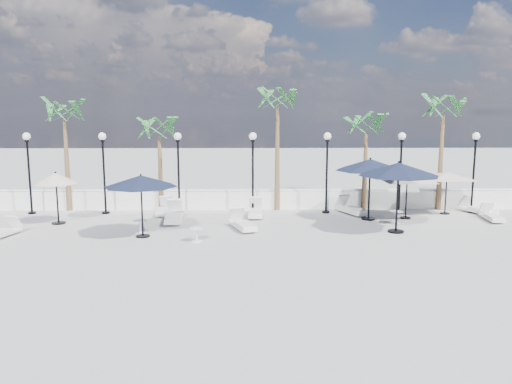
{
  "coord_description": "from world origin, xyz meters",
  "views": [
    {
      "loc": [
        -0.17,
        -16.87,
        4.78
      ],
      "look_at": [
        0.11,
        3.52,
        1.5
      ],
      "focal_mm": 35.0,
      "sensor_mm": 36.0,
      "label": 1
    }
  ],
  "objects_px": {
    "parasol_cream_sq_a": "(447,172)",
    "lounger_2": "(164,210)",
    "lounger_4": "(351,209)",
    "lounger_7": "(478,209)",
    "lounger_6": "(492,216)",
    "parasol_cream_sq_b": "(407,174)",
    "lounger_3": "(255,211)",
    "parasol_navy_right": "(370,165)",
    "parasol_navy_left": "(141,181)",
    "parasol_cream_small": "(56,179)",
    "lounger_0": "(2,232)",
    "lounger_1": "(174,216)",
    "lounger_5": "(242,224)",
    "parasol_navy_mid": "(399,170)"
  },
  "relations": [
    {
      "from": "lounger_2",
      "to": "parasol_navy_right",
      "type": "xyz_separation_m",
      "value": [
        9.36,
        -1.23,
        2.22
      ]
    },
    {
      "from": "lounger_7",
      "to": "parasol_cream_sq_a",
      "type": "relative_size",
      "value": 0.46
    },
    {
      "from": "lounger_3",
      "to": "lounger_4",
      "type": "bearing_deg",
      "value": 7.24
    },
    {
      "from": "lounger_7",
      "to": "lounger_1",
      "type": "bearing_deg",
      "value": 162.88
    },
    {
      "from": "lounger_2",
      "to": "lounger_3",
      "type": "bearing_deg",
      "value": -9.36
    },
    {
      "from": "lounger_6",
      "to": "parasol_cream_sq_b",
      "type": "bearing_deg",
      "value": 177.48
    },
    {
      "from": "lounger_1",
      "to": "lounger_2",
      "type": "bearing_deg",
      "value": 108.42
    },
    {
      "from": "lounger_5",
      "to": "parasol_navy_right",
      "type": "distance_m",
      "value": 6.33
    },
    {
      "from": "parasol_navy_left",
      "to": "lounger_5",
      "type": "bearing_deg",
      "value": 16.97
    },
    {
      "from": "lounger_3",
      "to": "parasol_navy_left",
      "type": "height_order",
      "value": "parasol_navy_left"
    },
    {
      "from": "parasol_navy_right",
      "to": "parasol_cream_sq_a",
      "type": "bearing_deg",
      "value": 17.04
    },
    {
      "from": "parasol_navy_right",
      "to": "parasol_cream_small",
      "type": "distance_m",
      "value": 13.64
    },
    {
      "from": "lounger_0",
      "to": "lounger_5",
      "type": "xyz_separation_m",
      "value": [
        9.26,
        1.15,
        0.03
      ]
    },
    {
      "from": "lounger_4",
      "to": "lounger_0",
      "type": "bearing_deg",
      "value": 172.89
    },
    {
      "from": "parasol_cream_sq_b",
      "to": "parasol_cream_small",
      "type": "xyz_separation_m",
      "value": [
        -15.35,
        -0.88,
        -0.08
      ]
    },
    {
      "from": "lounger_7",
      "to": "lounger_4",
      "type": "bearing_deg",
      "value": 156.41
    },
    {
      "from": "lounger_2",
      "to": "lounger_5",
      "type": "distance_m",
      "value": 4.83
    },
    {
      "from": "lounger_7",
      "to": "lounger_3",
      "type": "bearing_deg",
      "value": 159.16
    },
    {
      "from": "parasol_navy_right",
      "to": "lounger_4",
      "type": "bearing_deg",
      "value": 113.84
    },
    {
      "from": "parasol_cream_sq_a",
      "to": "lounger_2",
      "type": "bearing_deg",
      "value": 179.91
    },
    {
      "from": "lounger_1",
      "to": "lounger_0",
      "type": "bearing_deg",
      "value": -162.02
    },
    {
      "from": "parasol_navy_right",
      "to": "lounger_5",
      "type": "bearing_deg",
      "value": -161.86
    },
    {
      "from": "lounger_0",
      "to": "lounger_7",
      "type": "bearing_deg",
      "value": 24.95
    },
    {
      "from": "parasol_navy_left",
      "to": "parasol_cream_sq_a",
      "type": "distance_m",
      "value": 14.06
    },
    {
      "from": "lounger_2",
      "to": "parasol_cream_small",
      "type": "height_order",
      "value": "parasol_cream_small"
    },
    {
      "from": "lounger_4",
      "to": "parasol_navy_mid",
      "type": "relative_size",
      "value": 0.64
    },
    {
      "from": "lounger_6",
      "to": "lounger_5",
      "type": "bearing_deg",
      "value": -166.69
    },
    {
      "from": "lounger_7",
      "to": "parasol_navy_right",
      "type": "height_order",
      "value": "parasol_navy_right"
    },
    {
      "from": "lounger_4",
      "to": "lounger_7",
      "type": "relative_size",
      "value": 1.03
    },
    {
      "from": "lounger_0",
      "to": "parasol_cream_sq_a",
      "type": "distance_m",
      "value": 19.38
    },
    {
      "from": "lounger_4",
      "to": "parasol_navy_right",
      "type": "xyz_separation_m",
      "value": [
        0.54,
        -1.22,
        2.21
      ]
    },
    {
      "from": "lounger_7",
      "to": "parasol_cream_sq_b",
      "type": "distance_m",
      "value": 4.28
    },
    {
      "from": "lounger_7",
      "to": "parasol_navy_left",
      "type": "height_order",
      "value": "parasol_navy_left"
    },
    {
      "from": "lounger_2",
      "to": "parasol_navy_right",
      "type": "relative_size",
      "value": 0.61
    },
    {
      "from": "lounger_5",
      "to": "parasol_navy_right",
      "type": "relative_size",
      "value": 0.66
    },
    {
      "from": "lounger_3",
      "to": "lounger_5",
      "type": "relative_size",
      "value": 0.96
    },
    {
      "from": "lounger_6",
      "to": "parasol_cream_small",
      "type": "relative_size",
      "value": 0.79
    },
    {
      "from": "parasol_navy_mid",
      "to": "parasol_cream_small",
      "type": "bearing_deg",
      "value": 173.01
    },
    {
      "from": "lounger_0",
      "to": "lounger_1",
      "type": "bearing_deg",
      "value": 36.04
    },
    {
      "from": "lounger_4",
      "to": "lounger_7",
      "type": "distance_m",
      "value": 6.03
    },
    {
      "from": "lounger_7",
      "to": "parasol_navy_left",
      "type": "distance_m",
      "value": 15.68
    },
    {
      "from": "lounger_6",
      "to": "parasol_navy_mid",
      "type": "height_order",
      "value": "parasol_navy_mid"
    },
    {
      "from": "lounger_7",
      "to": "parasol_navy_right",
      "type": "bearing_deg",
      "value": 168.98
    },
    {
      "from": "lounger_4",
      "to": "parasol_cream_sq_a",
      "type": "distance_m",
      "value": 4.8
    },
    {
      "from": "lounger_6",
      "to": "parasol_cream_sq_b",
      "type": "height_order",
      "value": "parasol_cream_sq_b"
    },
    {
      "from": "parasol_cream_sq_b",
      "to": "parasol_cream_small",
      "type": "relative_size",
      "value": 1.93
    },
    {
      "from": "lounger_5",
      "to": "lounger_6",
      "type": "relative_size",
      "value": 1.14
    },
    {
      "from": "lounger_6",
      "to": "lounger_1",
      "type": "bearing_deg",
      "value": -174.32
    },
    {
      "from": "lounger_0",
      "to": "parasol_navy_right",
      "type": "distance_m",
      "value": 15.36
    },
    {
      "from": "lounger_4",
      "to": "parasol_cream_sq_a",
      "type": "bearing_deg",
      "value": -23.75
    }
  ]
}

